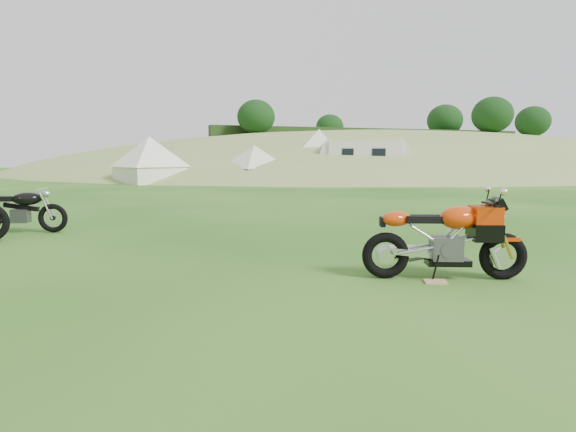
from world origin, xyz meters
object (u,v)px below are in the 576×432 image
object	(u,v)px
sport_motorcycle	(445,233)
plywood_board	(435,282)
vintage_moto_c	(19,209)
tent_left	(150,159)
caravan	(364,161)
tent_mid	(254,162)
tent_right	(319,156)

from	to	relation	value
sport_motorcycle	plywood_board	distance (m)	0.60
sport_motorcycle	vintage_moto_c	world-z (taller)	sport_motorcycle
sport_motorcycle	tent_left	distance (m)	22.16
tent_left	caravan	bearing A→B (deg)	-33.30
caravan	plywood_board	bearing A→B (deg)	-91.94
tent_mid	caravan	world-z (taller)	caravan
vintage_moto_c	tent_right	xyz separation A→B (m)	(13.61, 17.21, 0.99)
plywood_board	tent_left	xyz separation A→B (m)	(-1.84, 22.18, 1.26)
vintage_moto_c	caravan	world-z (taller)	caravan
tent_mid	tent_right	distance (m)	4.99
sport_motorcycle	tent_left	bearing A→B (deg)	117.05
plywood_board	vintage_moto_c	xyz separation A→B (m)	(-5.31, 5.75, 0.45)
plywood_board	tent_right	world-z (taller)	tent_right
vintage_moto_c	tent_mid	world-z (taller)	tent_mid
vintage_moto_c	tent_mid	xyz separation A→B (m)	(8.96, 15.43, 0.67)
sport_motorcycle	plywood_board	world-z (taller)	sport_motorcycle
caravan	vintage_moto_c	bearing A→B (deg)	-112.25
sport_motorcycle	tent_right	size ratio (longest dim) A/B	0.56
plywood_board	tent_right	xyz separation A→B (m)	(8.30, 22.96, 1.44)
sport_motorcycle	plywood_board	size ratio (longest dim) A/B	7.29
caravan	sport_motorcycle	bearing A→B (deg)	-91.62
tent_mid	tent_right	world-z (taller)	tent_right
plywood_board	tent_mid	distance (m)	21.52
caravan	tent_left	bearing A→B (deg)	-165.13
vintage_moto_c	tent_left	size ratio (longest dim) A/B	0.60
plywood_board	tent_right	size ratio (longest dim) A/B	0.08
vintage_moto_c	tent_mid	size ratio (longest dim) A/B	0.67
tent_left	caravan	size ratio (longest dim) A/B	0.59
sport_motorcycle	tent_mid	distance (m)	21.35
sport_motorcycle	tent_mid	size ratio (longest dim) A/B	0.72
sport_motorcycle	tent_left	world-z (taller)	tent_left
tent_right	caravan	distance (m)	3.19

